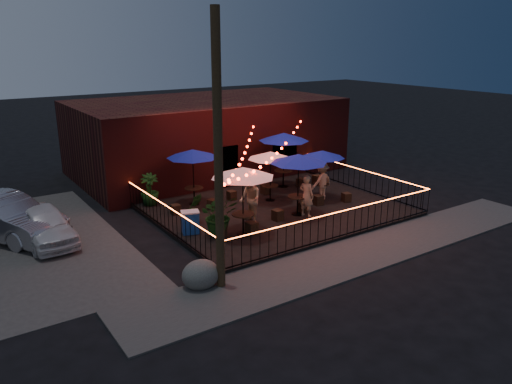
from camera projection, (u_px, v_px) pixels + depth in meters
ground at (305, 225)px, 20.00m from camera, size 110.00×110.00×0.00m
patio at (276, 210)px, 21.56m from camera, size 10.00×8.00×0.15m
sidewalk at (364, 252)px, 17.41m from camera, size 18.00×2.50×0.05m
brick_building at (206, 136)px, 27.86m from camera, size 14.00×8.00×4.00m
utility_pole at (218, 157)px, 13.88m from camera, size 0.26×0.26×8.00m
fence_front at (340, 225)px, 18.22m from camera, size 10.00×0.04×1.04m
fence_left at (168, 220)px, 18.71m from camera, size 0.04×8.00×1.04m
fence_right at (359, 180)px, 24.06m from camera, size 0.04×8.00×1.04m
festoon_lights at (261, 159)px, 20.07m from camera, size 10.02×8.72×1.32m
cafe_table_0 at (243, 173)px, 18.02m from camera, size 2.91×2.91×2.59m
cafe_table_1 at (193, 154)px, 21.43m from camera, size 2.83×2.83×2.48m
cafe_table_2 at (299, 159)px, 20.12m from camera, size 2.93×2.93×2.58m
cafe_table_3 at (270, 156)px, 22.04m from camera, size 2.72×2.72×2.26m
cafe_table_4 at (322, 155)px, 22.37m from camera, size 2.12×2.12×2.23m
cafe_table_5 at (284, 138)px, 24.02m from camera, size 2.68×2.68×2.70m
bistro_chair_0 at (220, 229)px, 18.48m from camera, size 0.48×0.48×0.51m
bistro_chair_1 at (252, 228)px, 18.69m from camera, size 0.40×0.40×0.45m
bistro_chair_2 at (176, 209)px, 20.79m from camera, size 0.36×0.36×0.41m
bistro_chair_3 at (212, 204)px, 21.49m from camera, size 0.45×0.45×0.41m
bistro_chair_4 at (278, 215)px, 20.08m from camera, size 0.42×0.42×0.44m
bistro_chair_5 at (304, 207)px, 21.01m from camera, size 0.46×0.46×0.44m
bistro_chair_6 at (232, 195)px, 22.66m from camera, size 0.37×0.37×0.42m
bistro_chair_7 at (266, 189)px, 23.52m from camera, size 0.41×0.41×0.44m
bistro_chair_8 at (318, 200)px, 21.94m from camera, size 0.40×0.40×0.44m
bistro_chair_9 at (346, 197)px, 22.38m from camera, size 0.41×0.41×0.41m
bistro_chair_10 at (301, 182)px, 24.72m from camera, size 0.46×0.46×0.42m
bistro_chair_11 at (317, 179)px, 25.14m from camera, size 0.39×0.39×0.46m
patron_a at (306, 196)px, 20.35m from camera, size 0.61×0.74×1.76m
patron_b at (250, 199)px, 19.57m from camera, size 0.88×1.06×1.97m
patron_c at (322, 181)px, 22.53m from camera, size 1.17×0.75×1.73m
potted_shrub_a at (219, 215)px, 18.47m from camera, size 1.66×1.53×1.55m
potted_shrub_b at (194, 208)px, 19.69m from camera, size 0.76×0.66×1.23m
potted_shrub_c at (150, 190)px, 21.83m from camera, size 0.91×0.91×1.40m
cooler at (190, 222)px, 18.68m from camera, size 0.78×0.66×0.87m
boulder at (201, 275)px, 14.93m from camera, size 1.30×1.22×0.80m
car_white at (45, 225)px, 18.19m from camera, size 1.75×4.00×1.34m
car_silver at (5, 217)px, 18.51m from camera, size 4.02×5.16×1.64m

